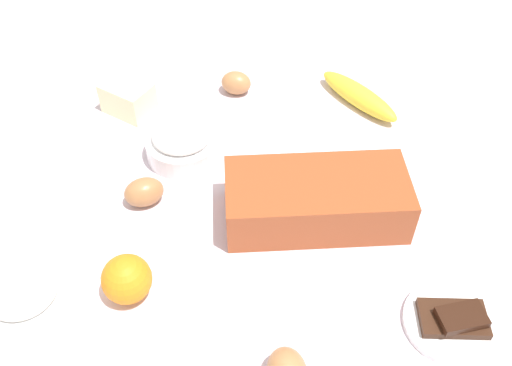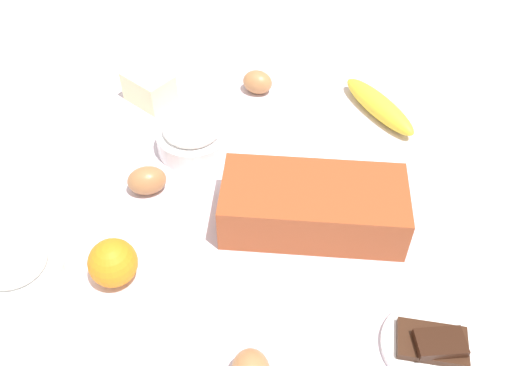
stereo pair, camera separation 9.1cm
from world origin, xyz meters
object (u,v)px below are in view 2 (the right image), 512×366
loaf_pan (313,205)px  orange_fruit (113,263)px  flour_bowl (17,269)px  egg_loose (147,180)px  sugar_bowl (193,135)px  banana (379,106)px  chocolate_plate (432,345)px  butter_block (149,88)px  egg_beside_bowl (258,82)px

loaf_pan → orange_fruit: 0.31m
flour_bowl → egg_loose: bearing=66.1°
orange_fruit → egg_loose: (-0.03, 0.17, -0.01)m
sugar_bowl → loaf_pan: bearing=-23.6°
loaf_pan → egg_loose: loaf_pan is taller
banana → chocolate_plate: banana is taller
butter_block → banana: bearing=11.9°
loaf_pan → banana: bearing=66.6°
sugar_bowl → chocolate_plate: size_ratio=0.98×
butter_block → chocolate_plate: size_ratio=0.69×
flour_bowl → egg_beside_bowl: bearing=70.4°
banana → egg_loose: (-0.33, -0.31, 0.00)m
butter_block → chocolate_plate: bearing=-33.1°
loaf_pan → egg_beside_bowl: loaf_pan is taller
flour_bowl → egg_loose: flour_bowl is taller
chocolate_plate → orange_fruit: bearing=-177.3°
banana → egg_beside_bowl: egg_beside_bowl is taller
orange_fruit → egg_beside_bowl: (0.06, 0.48, -0.01)m
loaf_pan → egg_beside_bowl: (-0.18, 0.30, -0.02)m
egg_loose → chocolate_plate: size_ratio=0.49×
loaf_pan → chocolate_plate: 0.26m
loaf_pan → flour_bowl: size_ratio=2.24×
loaf_pan → sugar_bowl: bearing=143.8°
egg_loose → chocolate_plate: (0.48, -0.15, -0.01)m
flour_bowl → butter_block: 0.44m
orange_fruit → chocolate_plate: orange_fruit is taller
loaf_pan → flour_bowl: 0.44m
egg_beside_bowl → egg_loose: 0.33m
flour_bowl → chocolate_plate: flour_bowl is taller
sugar_bowl → flour_bowl: bearing=-111.3°
egg_beside_bowl → chocolate_plate: bearing=-50.3°
orange_fruit → butter_block: (-0.13, 0.40, -0.01)m
butter_block → egg_beside_bowl: bearing=25.3°
flour_bowl → chocolate_plate: bearing=6.8°
sugar_bowl → orange_fruit: size_ratio=1.81×
loaf_pan → orange_fruit: size_ratio=4.27×
banana → chocolate_plate: bearing=-72.7°
banana → egg_loose: size_ratio=2.97×
sugar_bowl → egg_loose: size_ratio=2.00×
banana → egg_beside_bowl: 0.24m
flour_bowl → egg_loose: size_ratio=2.10×
loaf_pan → flour_bowl: (-0.37, -0.23, -0.01)m
banana → butter_block: (-0.43, -0.09, 0.01)m
orange_fruit → banana: bearing=58.1°
sugar_bowl → butter_block: bearing=141.6°
orange_fruit → egg_beside_bowl: orange_fruit is taller
flour_bowl → banana: flour_bowl is taller
loaf_pan → egg_loose: bearing=170.0°
egg_loose → sugar_bowl: bearing=74.0°
butter_block → egg_loose: size_ratio=1.41×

